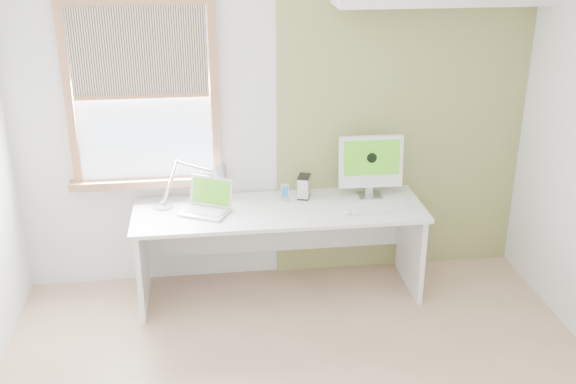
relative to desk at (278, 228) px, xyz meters
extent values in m
cube|color=white|center=(0.02, 0.32, 0.77)|extent=(4.00, 0.02, 2.60)
cube|color=#969D54|center=(1.02, 0.30, 0.77)|extent=(2.00, 0.02, 2.60)
cube|color=#956041|center=(-1.51, 0.28, 1.02)|extent=(0.06, 0.06, 1.42)
cube|color=#956041|center=(-0.45, 0.28, 1.02)|extent=(0.06, 0.06, 1.42)
cube|color=#956041|center=(-0.98, 0.28, 1.70)|extent=(1.00, 0.06, 0.06)
cube|color=#956041|center=(-0.98, 0.26, 0.34)|extent=(1.20, 0.14, 0.06)
cube|color=#D1E2F9|center=(-0.98, 0.30, 1.02)|extent=(1.00, 0.01, 1.30)
cube|color=beige|center=(-0.98, 0.25, 1.34)|extent=(0.98, 0.02, 0.65)
cube|color=#956041|center=(-0.98, 0.25, 1.02)|extent=(0.98, 0.03, 0.03)
cube|color=white|center=(0.00, -0.06, 0.18)|extent=(2.20, 0.70, 0.03)
cube|color=white|center=(-1.05, -0.06, -0.18)|extent=(0.04, 0.64, 0.70)
cube|color=white|center=(1.05, -0.06, -0.18)|extent=(0.04, 0.64, 0.70)
cube|color=white|center=(0.00, 0.26, -0.08)|extent=(2.08, 0.02, 0.48)
cylinder|color=#B5B7BA|center=(-0.87, 0.08, 0.21)|extent=(0.18, 0.18, 0.02)
sphere|color=#B5B7BA|center=(-0.87, 0.08, 0.22)|extent=(0.05, 0.05, 0.05)
cylinder|color=#B5B7BA|center=(-0.81, 0.09, 0.38)|extent=(0.15, 0.05, 0.33)
sphere|color=#B5B7BA|center=(-0.75, 0.11, 0.54)|extent=(0.05, 0.05, 0.04)
cylinder|color=#B5B7BA|center=(-0.60, 0.12, 0.49)|extent=(0.30, 0.04, 0.13)
sphere|color=#B5B7BA|center=(-0.46, 0.13, 0.43)|extent=(0.04, 0.04, 0.04)
cone|color=#B5B7BA|center=(-0.43, 0.13, 0.41)|extent=(0.25, 0.26, 0.20)
cube|color=#B5B7BA|center=(-0.56, -0.08, 0.20)|extent=(0.41, 0.37, 0.02)
cube|color=#B2B5B7|center=(-0.56, -0.08, 0.21)|extent=(0.32, 0.26, 0.00)
cube|color=#B5B7BA|center=(-0.50, 0.03, 0.32)|extent=(0.34, 0.22, 0.22)
cube|color=#357D13|center=(-0.51, 0.02, 0.32)|extent=(0.29, 0.18, 0.18)
cylinder|color=#B5B7BA|center=(0.06, 0.08, 0.21)|extent=(0.08, 0.08, 0.02)
cube|color=#B5B7BA|center=(0.06, 0.08, 0.28)|extent=(0.06, 0.01, 0.12)
cube|color=#194C99|center=(0.06, 0.07, 0.28)|extent=(0.05, 0.00, 0.09)
cube|color=#B5B7BA|center=(0.22, 0.13, 0.29)|extent=(0.12, 0.16, 0.18)
cube|color=black|center=(0.22, 0.13, 0.37)|extent=(0.13, 0.16, 0.01)
cube|color=black|center=(0.22, 0.13, 0.20)|extent=(0.13, 0.16, 0.01)
cube|color=#B5B7BA|center=(0.73, 0.08, 0.20)|extent=(0.19, 0.17, 0.01)
cube|color=#B5B7BA|center=(0.74, 0.11, 0.29)|extent=(0.06, 0.02, 0.16)
cube|color=white|center=(0.74, 0.10, 0.48)|extent=(0.50, 0.10, 0.41)
cube|color=#357D13|center=(0.73, 0.07, 0.52)|extent=(0.44, 0.04, 0.27)
cylinder|color=black|center=(0.73, 0.07, 0.52)|extent=(0.08, 0.01, 0.08)
cube|color=white|center=(0.74, -0.20, 0.20)|extent=(0.46, 0.15, 0.02)
cube|color=white|center=(0.74, -0.20, 0.21)|extent=(0.43, 0.11, 0.00)
ellipsoid|color=white|center=(0.49, -0.21, 0.21)|extent=(0.08, 0.10, 0.03)
camera|label=1|loc=(-0.54, -4.80, 2.31)|focal=43.03mm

